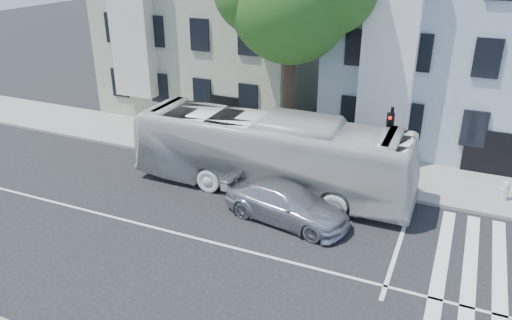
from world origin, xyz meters
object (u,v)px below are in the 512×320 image
Objects in this scene: fire_hydrant at (505,190)px; traffic_signal at (388,141)px; sedan at (287,203)px; bus at (271,154)px.

traffic_signal is at bearing -161.54° from fire_hydrant.
sedan is 9.19m from fire_hydrant.
traffic_signal is 5.32m from fire_hydrant.
sedan is 5.97× the size of fire_hydrant.
bus is at bearing 45.95° from sedan.
fire_hydrant is (7.77, 4.91, -0.15)m from sedan.
bus is 2.41× the size of sedan.
sedan is at bearing -147.73° from fire_hydrant.
bus is 3.06× the size of traffic_signal.
bus is 4.87m from traffic_signal.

